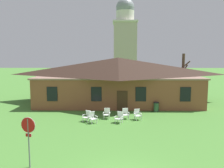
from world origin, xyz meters
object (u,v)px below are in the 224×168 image
object	(u,v)px
stop_sign	(28,132)
lawn_chair_near_door	(93,117)
lawn_chair_left_end	(107,113)
lawn_chair_right_end	(125,113)
lawn_chair_middle	(119,117)
lawn_chair_by_porch	(87,116)
lawn_chair_far_side	(137,114)
trash_bin	(156,107)

from	to	relation	value
stop_sign	lawn_chair_near_door	xyz separation A→B (m)	(2.42, 7.77, -1.37)
lawn_chair_left_end	lawn_chair_right_end	world-z (taller)	same
lawn_chair_middle	lawn_chair_by_porch	bearing A→B (deg)	172.17
lawn_chair_left_end	lawn_chair_right_end	distance (m)	1.69
lawn_chair_middle	lawn_chair_right_end	size ratio (longest dim) A/B	1.00
lawn_chair_left_end	lawn_chair_middle	xyz separation A→B (m)	(1.11, -1.29, 0.00)
lawn_chair_near_door	lawn_chair_right_end	world-z (taller)	same
lawn_chair_by_porch	lawn_chair_middle	distance (m)	2.80
stop_sign	lawn_chair_left_end	distance (m)	9.88
lawn_chair_far_side	trash_bin	distance (m)	3.69
lawn_chair_by_porch	trash_bin	xyz separation A→B (m)	(6.62, 3.56, -0.00)
lawn_chair_near_door	lawn_chair_left_end	bearing A→B (deg)	48.73
lawn_chair_near_door	lawn_chair_far_side	world-z (taller)	same
lawn_chair_middle	lawn_chair_right_end	world-z (taller)	same
lawn_chair_near_door	lawn_chair_right_end	bearing A→B (deg)	24.80
lawn_chair_left_end	trash_bin	size ratio (longest dim) A/B	0.98
lawn_chair_right_end	lawn_chair_far_side	world-z (taller)	same
lawn_chair_left_end	lawn_chair_middle	size ratio (longest dim) A/B	1.00
lawn_chair_right_end	trash_bin	xyz separation A→B (m)	(3.27, 2.67, -0.00)
lawn_chair_by_porch	lawn_chair_near_door	size ratio (longest dim) A/B	1.00
lawn_chair_far_side	stop_sign	bearing A→B (deg)	-125.75
lawn_chair_by_porch	lawn_chair_right_end	xyz separation A→B (m)	(3.34, 0.89, 0.00)
lawn_chair_near_door	lawn_chair_far_side	xyz separation A→B (m)	(3.92, 1.04, 0.00)
stop_sign	lawn_chair_near_door	world-z (taller)	stop_sign
lawn_chair_by_porch	lawn_chair_near_door	world-z (taller)	same
stop_sign	lawn_chair_by_porch	bearing A→B (deg)	76.72
lawn_chair_middle	lawn_chair_right_end	xyz separation A→B (m)	(0.57, 1.27, 0.00)
stop_sign	trash_bin	size ratio (longest dim) A/B	2.69
stop_sign	trash_bin	world-z (taller)	stop_sign
stop_sign	trash_bin	bearing A→B (deg)	53.98
lawn_chair_middle	lawn_chair_left_end	bearing A→B (deg)	130.84
lawn_chair_far_side	lawn_chair_right_end	bearing A→B (deg)	165.02
lawn_chair_by_porch	lawn_chair_far_side	world-z (taller)	same
lawn_chair_left_end	lawn_chair_right_end	bearing A→B (deg)	-0.49
stop_sign	lawn_chair_far_side	distance (m)	10.94
lawn_chair_middle	lawn_chair_far_side	size ratio (longest dim) A/B	1.00
lawn_chair_near_door	lawn_chair_right_end	xyz separation A→B (m)	(2.86, 1.32, 0.00)
stop_sign	lawn_chair_by_porch	size ratio (longest dim) A/B	2.75
lawn_chair_far_side	trash_bin	xyz separation A→B (m)	(2.21, 2.95, -0.00)
lawn_chair_left_end	lawn_chair_middle	bearing A→B (deg)	-49.16
lawn_chair_far_side	lawn_chair_near_door	bearing A→B (deg)	-165.18
lawn_chair_by_porch	lawn_chair_left_end	bearing A→B (deg)	28.71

